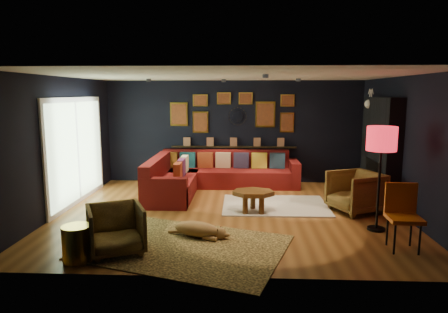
{
  "coord_description": "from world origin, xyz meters",
  "views": [
    {
      "loc": [
        0.24,
        -7.45,
        2.29
      ],
      "look_at": [
        -0.13,
        0.3,
        1.05
      ],
      "focal_mm": 32.0,
      "sensor_mm": 36.0,
      "label": 1
    }
  ],
  "objects_px": {
    "armchair_left": "(116,227)",
    "dog": "(197,226)",
    "orange_chair": "(403,211)",
    "floor_lamp": "(382,143)",
    "armchair_right": "(356,190)",
    "gold_stool": "(77,243)",
    "coffee_table": "(253,195)",
    "sectional": "(207,177)",
    "pouf": "(170,193)"
  },
  "relations": [
    {
      "from": "armchair_left",
      "to": "coffee_table",
      "type": "bearing_deg",
      "value": 20.17
    },
    {
      "from": "gold_stool",
      "to": "dog",
      "type": "relative_size",
      "value": 0.48
    },
    {
      "from": "gold_stool",
      "to": "orange_chair",
      "type": "relative_size",
      "value": 0.52
    },
    {
      "from": "armchair_left",
      "to": "armchair_right",
      "type": "height_order",
      "value": "armchair_right"
    },
    {
      "from": "pouf",
      "to": "armchair_right",
      "type": "relative_size",
      "value": 0.53
    },
    {
      "from": "armchair_left",
      "to": "dog",
      "type": "distance_m",
      "value": 1.3
    },
    {
      "from": "sectional",
      "to": "dog",
      "type": "height_order",
      "value": "sectional"
    },
    {
      "from": "coffee_table",
      "to": "armchair_right",
      "type": "distance_m",
      "value": 1.99
    },
    {
      "from": "sectional",
      "to": "orange_chair",
      "type": "bearing_deg",
      "value": -47.2
    },
    {
      "from": "dog",
      "to": "gold_stool",
      "type": "bearing_deg",
      "value": -128.96
    },
    {
      "from": "sectional",
      "to": "armchair_right",
      "type": "height_order",
      "value": "armchair_right"
    },
    {
      "from": "sectional",
      "to": "floor_lamp",
      "type": "distance_m",
      "value": 4.27
    },
    {
      "from": "orange_chair",
      "to": "pouf",
      "type": "bearing_deg",
      "value": 150.62
    },
    {
      "from": "floor_lamp",
      "to": "dog",
      "type": "height_order",
      "value": "floor_lamp"
    },
    {
      "from": "sectional",
      "to": "coffee_table",
      "type": "distance_m",
      "value": 2.1
    },
    {
      "from": "gold_stool",
      "to": "floor_lamp",
      "type": "height_order",
      "value": "floor_lamp"
    },
    {
      "from": "coffee_table",
      "to": "dog",
      "type": "height_order",
      "value": "coffee_table"
    },
    {
      "from": "armchair_left",
      "to": "floor_lamp",
      "type": "distance_m",
      "value": 4.38
    },
    {
      "from": "coffee_table",
      "to": "gold_stool",
      "type": "distance_m",
      "value": 3.4
    },
    {
      "from": "gold_stool",
      "to": "coffee_table",
      "type": "bearing_deg",
      "value": 43.57
    },
    {
      "from": "dog",
      "to": "orange_chair",
      "type": "bearing_deg",
      "value": 12.49
    },
    {
      "from": "gold_stool",
      "to": "orange_chair",
      "type": "distance_m",
      "value": 4.68
    },
    {
      "from": "sectional",
      "to": "pouf",
      "type": "bearing_deg",
      "value": -123.59
    },
    {
      "from": "sectional",
      "to": "gold_stool",
      "type": "relative_size",
      "value": 6.79
    },
    {
      "from": "floor_lamp",
      "to": "coffee_table",
      "type": "bearing_deg",
      "value": 157.02
    },
    {
      "from": "gold_stool",
      "to": "floor_lamp",
      "type": "distance_m",
      "value": 4.91
    },
    {
      "from": "armchair_left",
      "to": "armchair_right",
      "type": "bearing_deg",
      "value": 3.73
    },
    {
      "from": "coffee_table",
      "to": "gold_stool",
      "type": "relative_size",
      "value": 1.65
    },
    {
      "from": "dog",
      "to": "armchair_left",
      "type": "bearing_deg",
      "value": -129.4
    },
    {
      "from": "pouf",
      "to": "armchair_left",
      "type": "distance_m",
      "value": 2.85
    },
    {
      "from": "coffee_table",
      "to": "armchair_left",
      "type": "xyz_separation_m",
      "value": [
        -2.02,
        -2.04,
        0.03
      ]
    },
    {
      "from": "floor_lamp",
      "to": "dog",
      "type": "bearing_deg",
      "value": -170.87
    },
    {
      "from": "orange_chair",
      "to": "floor_lamp",
      "type": "distance_m",
      "value": 1.2
    },
    {
      "from": "gold_stool",
      "to": "orange_chair",
      "type": "height_order",
      "value": "orange_chair"
    },
    {
      "from": "dog",
      "to": "coffee_table",
      "type": "bearing_deg",
      "value": 73.42
    },
    {
      "from": "armchair_left",
      "to": "gold_stool",
      "type": "xyz_separation_m",
      "value": [
        -0.44,
        -0.3,
        -0.14
      ]
    },
    {
      "from": "armchair_right",
      "to": "gold_stool",
      "type": "bearing_deg",
      "value": -84.49
    },
    {
      "from": "pouf",
      "to": "armchair_left",
      "type": "xyz_separation_m",
      "value": [
        -0.27,
        -2.83,
        0.21
      ]
    },
    {
      "from": "coffee_table",
      "to": "orange_chair",
      "type": "bearing_deg",
      "value": -37.53
    },
    {
      "from": "armchair_left",
      "to": "gold_stool",
      "type": "relative_size",
      "value": 1.55
    },
    {
      "from": "coffee_table",
      "to": "armchair_right",
      "type": "bearing_deg",
      "value": 4.73
    },
    {
      "from": "coffee_table",
      "to": "orange_chair",
      "type": "relative_size",
      "value": 0.86
    },
    {
      "from": "coffee_table",
      "to": "orange_chair",
      "type": "height_order",
      "value": "orange_chair"
    },
    {
      "from": "pouf",
      "to": "gold_stool",
      "type": "xyz_separation_m",
      "value": [
        -0.72,
        -3.13,
        0.07
      ]
    },
    {
      "from": "floor_lamp",
      "to": "armchair_right",
      "type": "bearing_deg",
      "value": 94.27
    },
    {
      "from": "gold_stool",
      "to": "pouf",
      "type": "bearing_deg",
      "value": 77.07
    },
    {
      "from": "pouf",
      "to": "orange_chair",
      "type": "height_order",
      "value": "orange_chair"
    },
    {
      "from": "orange_chair",
      "to": "armchair_left",
      "type": "bearing_deg",
      "value": -172.04
    },
    {
      "from": "coffee_table",
      "to": "pouf",
      "type": "relative_size",
      "value": 1.8
    },
    {
      "from": "armchair_left",
      "to": "orange_chair",
      "type": "height_order",
      "value": "orange_chair"
    }
  ]
}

